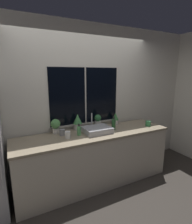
{
  "coord_description": "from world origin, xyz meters",
  "views": [
    {
      "loc": [
        -1.22,
        -2.12,
        1.86
      ],
      "look_at": [
        0.02,
        0.34,
        1.25
      ],
      "focal_mm": 28.0,
      "sensor_mm": 36.0,
      "label": 1
    }
  ],
  "objects_px": {
    "potted_plant_center_right": "(98,121)",
    "mug_grey": "(62,132)",
    "potted_plant_center_left": "(78,122)",
    "potted_plant_far_left": "(56,125)",
    "mug_white": "(68,135)",
    "soap_bottle": "(79,130)",
    "potted_plant_far_right": "(115,118)",
    "mug_green": "(148,123)",
    "sink": "(97,130)",
    "bottle_tall": "(114,124)"
  },
  "relations": [
    {
      "from": "sink",
      "to": "mug_white",
      "type": "bearing_deg",
      "value": -175.98
    },
    {
      "from": "potted_plant_far_right",
      "to": "soap_bottle",
      "type": "bearing_deg",
      "value": -163.19
    },
    {
      "from": "mug_white",
      "to": "mug_green",
      "type": "bearing_deg",
      "value": -2.77
    },
    {
      "from": "mug_white",
      "to": "potted_plant_far_left",
      "type": "bearing_deg",
      "value": 109.5
    },
    {
      "from": "potted_plant_center_right",
      "to": "soap_bottle",
      "type": "distance_m",
      "value": 0.53
    },
    {
      "from": "potted_plant_center_right",
      "to": "soap_bottle",
      "type": "xyz_separation_m",
      "value": [
        -0.47,
        -0.26,
        -0.04
      ]
    },
    {
      "from": "soap_bottle",
      "to": "mug_green",
      "type": "xyz_separation_m",
      "value": [
        1.33,
        -0.12,
        -0.03
      ]
    },
    {
      "from": "sink",
      "to": "potted_plant_far_right",
      "type": "height_order",
      "value": "sink"
    },
    {
      "from": "bottle_tall",
      "to": "potted_plant_center_left",
      "type": "bearing_deg",
      "value": 153.94
    },
    {
      "from": "soap_bottle",
      "to": "mug_white",
      "type": "distance_m",
      "value": 0.21
    },
    {
      "from": "potted_plant_far_right",
      "to": "mug_green",
      "type": "distance_m",
      "value": 0.62
    },
    {
      "from": "potted_plant_center_right",
      "to": "bottle_tall",
      "type": "distance_m",
      "value": 0.32
    },
    {
      "from": "potted_plant_center_right",
      "to": "mug_grey",
      "type": "relative_size",
      "value": 2.46
    },
    {
      "from": "mug_grey",
      "to": "mug_white",
      "type": "height_order",
      "value": "mug_white"
    },
    {
      "from": "potted_plant_far_right",
      "to": "mug_white",
      "type": "xyz_separation_m",
      "value": [
        -1.05,
        -0.3,
        -0.06
      ]
    },
    {
      "from": "mug_grey",
      "to": "sink",
      "type": "bearing_deg",
      "value": -12.72
    },
    {
      "from": "potted_plant_far_left",
      "to": "potted_plant_center_left",
      "type": "relative_size",
      "value": 0.86
    },
    {
      "from": "potted_plant_center_right",
      "to": "mug_white",
      "type": "xyz_separation_m",
      "value": [
        -0.67,
        -0.3,
        -0.06
      ]
    },
    {
      "from": "bottle_tall",
      "to": "mug_grey",
      "type": "xyz_separation_m",
      "value": [
        -0.87,
        0.14,
        -0.05
      ]
    },
    {
      "from": "mug_green",
      "to": "mug_white",
      "type": "bearing_deg",
      "value": 177.23
    },
    {
      "from": "mug_green",
      "to": "mug_grey",
      "type": "bearing_deg",
      "value": 171.43
    },
    {
      "from": "potted_plant_far_left",
      "to": "bottle_tall",
      "type": "bearing_deg",
      "value": -16.15
    },
    {
      "from": "potted_plant_far_right",
      "to": "bottle_tall",
      "type": "height_order",
      "value": "bottle_tall"
    },
    {
      "from": "potted_plant_far_left",
      "to": "mug_white",
      "type": "relative_size",
      "value": 2.32
    },
    {
      "from": "potted_plant_center_left",
      "to": "potted_plant_far_left",
      "type": "bearing_deg",
      "value": 180.0
    },
    {
      "from": "potted_plant_center_right",
      "to": "mug_grey",
      "type": "xyz_separation_m",
      "value": [
        -0.71,
        -0.14,
        -0.07
      ]
    },
    {
      "from": "mug_grey",
      "to": "potted_plant_far_right",
      "type": "bearing_deg",
      "value": 7.2
    },
    {
      "from": "sink",
      "to": "potted_plant_center_left",
      "type": "height_order",
      "value": "sink"
    },
    {
      "from": "potted_plant_center_left",
      "to": "mug_white",
      "type": "bearing_deg",
      "value": -132.88
    },
    {
      "from": "sink",
      "to": "potted_plant_center_right",
      "type": "distance_m",
      "value": 0.31
    },
    {
      "from": "bottle_tall",
      "to": "mug_green",
      "type": "relative_size",
      "value": 2.52
    },
    {
      "from": "mug_white",
      "to": "soap_bottle",
      "type": "bearing_deg",
      "value": 12.29
    },
    {
      "from": "potted_plant_center_right",
      "to": "bottle_tall",
      "type": "xyz_separation_m",
      "value": [
        0.17,
        -0.27,
        -0.02
      ]
    },
    {
      "from": "soap_bottle",
      "to": "mug_grey",
      "type": "distance_m",
      "value": 0.27
    },
    {
      "from": "soap_bottle",
      "to": "potted_plant_far_right",
      "type": "bearing_deg",
      "value": 16.81
    },
    {
      "from": "potted_plant_center_left",
      "to": "mug_grey",
      "type": "height_order",
      "value": "potted_plant_center_left"
    },
    {
      "from": "potted_plant_far_left",
      "to": "mug_green",
      "type": "bearing_deg",
      "value": -12.84
    },
    {
      "from": "potted_plant_far_left",
      "to": "mug_grey",
      "type": "xyz_separation_m",
      "value": [
        0.07,
        -0.14,
        -0.09
      ]
    },
    {
      "from": "sink",
      "to": "soap_bottle",
      "type": "distance_m",
      "value": 0.32
    },
    {
      "from": "bottle_tall",
      "to": "mug_white",
      "type": "xyz_separation_m",
      "value": [
        -0.83,
        -0.03,
        -0.05
      ]
    },
    {
      "from": "sink",
      "to": "bottle_tall",
      "type": "bearing_deg",
      "value": -1.75
    },
    {
      "from": "potted_plant_center_right",
      "to": "mug_grey",
      "type": "height_order",
      "value": "potted_plant_center_right"
    },
    {
      "from": "potted_plant_far_left",
      "to": "mug_green",
      "type": "distance_m",
      "value": 1.68
    },
    {
      "from": "potted_plant_center_left",
      "to": "soap_bottle",
      "type": "bearing_deg",
      "value": -106.65
    },
    {
      "from": "sink",
      "to": "potted_plant_center_right",
      "type": "relative_size",
      "value": 1.9
    },
    {
      "from": "potted_plant_center_left",
      "to": "mug_white",
      "type": "height_order",
      "value": "potted_plant_center_left"
    },
    {
      "from": "mug_green",
      "to": "potted_plant_far_right",
      "type": "bearing_deg",
      "value": 142.41
    },
    {
      "from": "potted_plant_center_right",
      "to": "potted_plant_center_left",
      "type": "bearing_deg",
      "value": -180.0
    },
    {
      "from": "soap_bottle",
      "to": "mug_grey",
      "type": "relative_size",
      "value": 1.97
    },
    {
      "from": "sink",
      "to": "potted_plant_far_left",
      "type": "relative_size",
      "value": 1.84
    }
  ]
}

